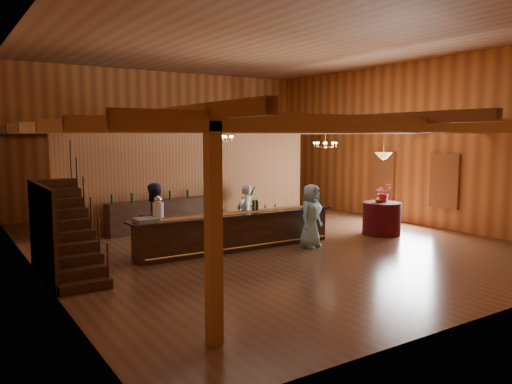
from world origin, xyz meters
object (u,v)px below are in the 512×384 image
backbar_shelf (161,215)px  floor_plant (249,203)px  chandelier_right (325,145)px  raffle_drum (308,201)px  guest (311,216)px  round_table (382,218)px  tasting_bar (237,231)px  chandelier_left (219,139)px  pendant_lamp (383,156)px  bartender (245,213)px  beverage_dispenser (158,209)px  staff_second (153,219)px

backbar_shelf → floor_plant: bearing=-8.3°
chandelier_right → floor_plant: bearing=162.0°
raffle_drum → guest: guest is taller
raffle_drum → backbar_shelf: raffle_drum is taller
raffle_drum → round_table: 2.54m
tasting_bar → backbar_shelf: backbar_shelf is taller
tasting_bar → chandelier_left: size_ratio=7.27×
chandelier_right → floor_plant: (-2.65, 0.86, -2.01)m
raffle_drum → pendant_lamp: (2.39, -0.59, 1.26)m
chandelier_left → pendant_lamp: same height
bartender → beverage_dispenser: bearing=-7.7°
floor_plant → bartender: bearing=-124.1°
beverage_dispenser → pendant_lamp: 7.02m
tasting_bar → staff_second: bearing=161.4°
backbar_shelf → chandelier_right: (5.76, -1.14, 2.20)m
round_table → guest: size_ratio=0.67×
chandelier_right → backbar_shelf: bearing=168.8°
chandelier_left → floor_plant: chandelier_left is taller
floor_plant → guest: bearing=-98.5°
chandelier_left → pendant_lamp: size_ratio=0.89×
round_table → pendant_lamp: bearing=180.0°
backbar_shelf → guest: size_ratio=2.04×
chandelier_left → bartender: 2.25m
pendant_lamp → floor_plant: bearing=120.5°
tasting_bar → chandelier_right: (5.07, 2.40, 2.20)m
backbar_shelf → bartender: (1.34, -2.89, 0.33)m
raffle_drum → staff_second: (-4.38, 0.79, -0.24)m
chandelier_left → guest: 3.40m
raffle_drum → chandelier_left: chandelier_left is taller
chandelier_right → staff_second: chandelier_right is taller
raffle_drum → bartender: bartender is taller
chandelier_left → floor_plant: 3.68m
tasting_bar → pendant_lamp: (4.73, -0.66, 1.91)m
chandelier_right → guest: 4.95m
round_table → chandelier_left: 5.50m
backbar_shelf → guest: 5.06m
chandelier_left → chandelier_right: 4.97m
raffle_drum → chandelier_left: size_ratio=0.42×
backbar_shelf → floor_plant: floor_plant is taller
beverage_dispenser → guest: (3.97, -0.92, -0.40)m
tasting_bar → raffle_drum: size_ratio=17.11×
bartender → staff_second: staff_second is taller
pendant_lamp → floor_plant: size_ratio=0.66×
tasting_bar → raffle_drum: 2.43m
raffle_drum → bartender: bearing=156.7°
raffle_drum → floor_plant: size_ratio=0.25×
round_table → floor_plant: 4.55m
staff_second → floor_plant: 5.14m
guest → beverage_dispenser: bearing=147.1°
tasting_bar → guest: (1.81, -0.85, 0.36)m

